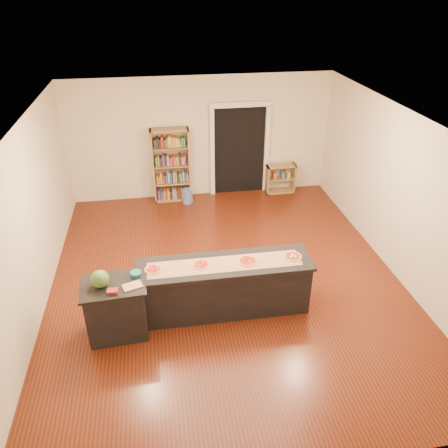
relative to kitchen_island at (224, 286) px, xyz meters
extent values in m
cube|color=beige|center=(0.15, 0.77, 0.96)|extent=(6.00, 7.00, 2.80)
cube|color=#55200E|center=(0.15, 0.77, -0.44)|extent=(6.00, 7.00, 0.01)
cube|color=white|center=(0.15, 0.77, 2.35)|extent=(6.00, 7.00, 0.01)
cube|color=black|center=(1.05, 4.26, 0.61)|extent=(1.20, 0.02, 2.10)
cube|color=silver|center=(0.40, 4.21, 0.61)|extent=(0.10, 0.08, 2.10)
cube|color=silver|center=(1.70, 4.21, 0.61)|extent=(0.10, 0.08, 2.10)
cube|color=silver|center=(1.05, 4.21, 1.71)|extent=(1.40, 0.08, 0.12)
cube|color=black|center=(0.00, 0.00, -0.03)|extent=(2.59, 0.65, 0.83)
cube|color=black|center=(0.00, 0.00, 0.41)|extent=(2.67, 0.72, 0.05)
cube|color=black|center=(-1.63, -0.27, -0.01)|extent=(0.83, 0.58, 0.86)
cube|color=black|center=(-1.63, -0.27, 0.43)|extent=(0.91, 0.66, 0.04)
cube|color=#A07A4E|center=(-0.57, 4.07, 0.42)|extent=(0.86, 0.31, 1.72)
cube|color=#A07A4E|center=(2.04, 4.07, -0.09)|extent=(0.71, 0.30, 0.71)
cylinder|color=#5770C4|center=(-0.25, 3.83, -0.28)|extent=(0.23, 0.23, 0.34)
cube|color=#9E7E51|center=(0.00, -0.02, 0.44)|extent=(2.32, 0.42, 0.00)
sphere|color=#144214|center=(-1.78, -0.29, 0.58)|extent=(0.25, 0.25, 0.25)
cube|color=tan|center=(-1.36, -0.37, 0.46)|extent=(0.31, 0.25, 0.02)
cube|color=maroon|center=(-1.62, -0.47, 0.48)|extent=(0.15, 0.11, 0.05)
cylinder|color=#195966|center=(-1.31, -0.12, 0.48)|extent=(0.16, 0.16, 0.06)
cylinder|color=#DBAB54|center=(-1.07, 0.00, 0.45)|extent=(0.27, 0.27, 0.02)
cylinder|color=#A5190C|center=(-1.07, 0.00, 0.46)|extent=(0.22, 0.22, 0.00)
cylinder|color=#DBAB54|center=(-0.36, 0.01, 0.45)|extent=(0.25, 0.25, 0.02)
cylinder|color=#A5190C|center=(-0.36, 0.01, 0.46)|extent=(0.20, 0.20, 0.00)
cylinder|color=#DBAB54|center=(0.36, -0.01, 0.45)|extent=(0.29, 0.29, 0.02)
cylinder|color=#A5190C|center=(0.36, -0.01, 0.46)|extent=(0.24, 0.24, 0.00)
cylinder|color=#DBAB54|center=(1.07, 0.00, 0.45)|extent=(0.28, 0.28, 0.02)
cylinder|color=#A5190C|center=(1.07, 0.00, 0.46)|extent=(0.23, 0.23, 0.00)
camera|label=1|loc=(-0.88, -5.33, 4.22)|focal=35.00mm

